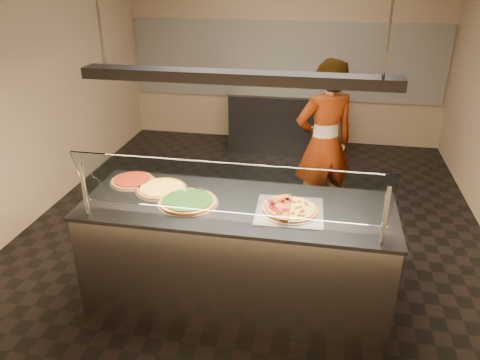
% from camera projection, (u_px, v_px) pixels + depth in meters
% --- Properties ---
extents(ground, '(5.00, 6.00, 0.02)m').
position_uv_depth(ground, '(254.00, 228.00, 5.24)').
color(ground, black).
rests_on(ground, ground).
extents(wall_back, '(5.00, 0.02, 3.00)m').
position_uv_depth(wall_back, '(286.00, 47.00, 7.29)').
color(wall_back, tan).
rests_on(wall_back, ground).
extents(wall_front, '(5.00, 0.02, 3.00)m').
position_uv_depth(wall_front, '(141.00, 280.00, 1.92)').
color(wall_front, tan).
rests_on(wall_front, ground).
extents(wall_left, '(0.02, 6.00, 3.00)m').
position_uv_depth(wall_left, '(25.00, 85.00, 5.03)').
color(wall_left, tan).
rests_on(wall_left, ground).
extents(tile_band, '(4.90, 0.02, 1.20)m').
position_uv_depth(tile_band, '(285.00, 61.00, 7.34)').
color(tile_band, silver).
rests_on(tile_band, wall_back).
extents(serving_counter, '(2.51, 0.94, 0.93)m').
position_uv_depth(serving_counter, '(237.00, 253.00, 3.94)').
color(serving_counter, '#B7B7BC').
rests_on(serving_counter, ground).
extents(sneeze_guard, '(2.27, 0.18, 0.54)m').
position_uv_depth(sneeze_guard, '(228.00, 189.00, 3.32)').
color(sneeze_guard, '#B7B7BC').
rests_on(sneeze_guard, serving_counter).
extents(perforated_tray, '(0.54, 0.54, 0.01)m').
position_uv_depth(perforated_tray, '(289.00, 211.00, 3.64)').
color(perforated_tray, silver).
rests_on(perforated_tray, serving_counter).
extents(half_pizza_pepperoni, '(0.24, 0.44, 0.05)m').
position_uv_depth(half_pizza_pepperoni, '(276.00, 206.00, 3.64)').
color(half_pizza_pepperoni, brown).
rests_on(half_pizza_pepperoni, perforated_tray).
extents(half_pizza_sausage, '(0.23, 0.44, 0.04)m').
position_uv_depth(half_pizza_sausage, '(303.00, 210.00, 3.61)').
color(half_pizza_sausage, brown).
rests_on(half_pizza_sausage, perforated_tray).
extents(pizza_spinach, '(0.49, 0.49, 0.03)m').
position_uv_depth(pizza_spinach, '(188.00, 201.00, 3.76)').
color(pizza_spinach, silver).
rests_on(pizza_spinach, serving_counter).
extents(pizza_cheese, '(0.44, 0.44, 0.03)m').
position_uv_depth(pizza_cheese, '(162.00, 188.00, 3.98)').
color(pizza_cheese, silver).
rests_on(pizza_cheese, serving_counter).
extents(pizza_tomato, '(0.40, 0.40, 0.03)m').
position_uv_depth(pizza_tomato, '(133.00, 180.00, 4.13)').
color(pizza_tomato, silver).
rests_on(pizza_tomato, serving_counter).
extents(pizza_spatula, '(0.28, 0.17, 0.02)m').
position_uv_depth(pizza_spatula, '(189.00, 189.00, 3.94)').
color(pizza_spatula, '#B7B7BC').
rests_on(pizza_spatula, pizza_spinach).
extents(prep_table, '(1.64, 0.74, 0.93)m').
position_uv_depth(prep_table, '(283.00, 120.00, 7.30)').
color(prep_table, '#2F2F34').
rests_on(prep_table, ground).
extents(worker, '(0.80, 0.70, 1.84)m').
position_uv_depth(worker, '(324.00, 144.00, 5.03)').
color(worker, '#3C3542').
rests_on(worker, ground).
extents(heat_lamp_housing, '(2.30, 0.18, 0.08)m').
position_uv_depth(heat_lamp_housing, '(237.00, 77.00, 3.32)').
color(heat_lamp_housing, '#2F2F34').
rests_on(heat_lamp_housing, ceiling).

